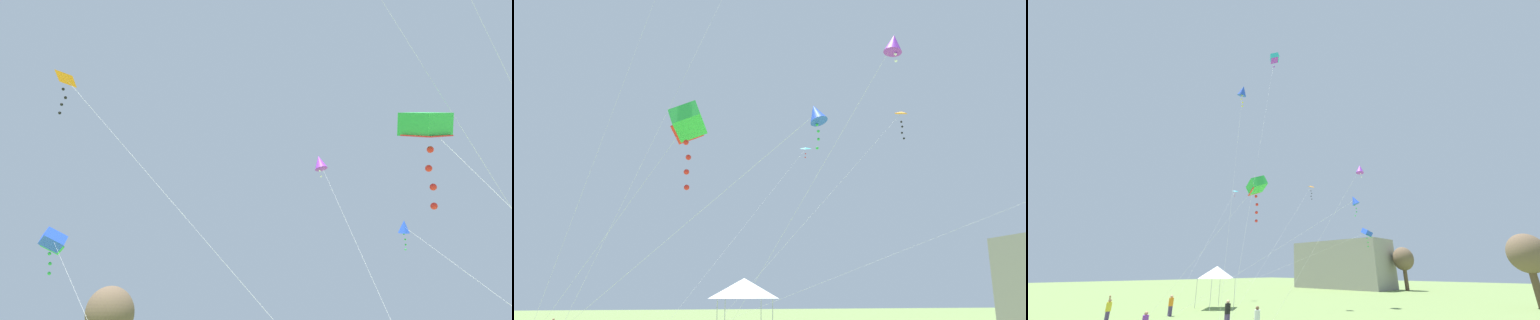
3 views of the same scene
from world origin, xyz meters
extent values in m
cube|color=gray|center=(-18.99, 48.28, 5.14)|extent=(22.08, 9.05, 10.27)
cylinder|color=brown|center=(17.09, 32.11, 1.98)|extent=(0.72, 0.72, 3.97)
ellipsoid|color=brown|center=(17.09, 32.11, 5.70)|extent=(3.89, 3.89, 4.33)
cylinder|color=brown|center=(-5.46, 51.14, 2.14)|extent=(0.78, 0.78, 4.29)
ellipsoid|color=brown|center=(-5.46, 51.14, 6.16)|extent=(4.21, 4.21, 4.68)
cylinder|color=#B7B7BC|center=(-9.95, 6.24, 1.51)|extent=(0.05, 0.05, 3.02)
cylinder|color=#B7B7BC|center=(-6.93, 6.24, 1.51)|extent=(0.05, 0.05, 3.02)
cylinder|color=#B7B7BC|center=(-9.95, 9.26, 1.51)|extent=(0.05, 0.05, 3.02)
cylinder|color=#B7B7BC|center=(-6.93, 9.26, 1.51)|extent=(0.05, 0.05, 3.02)
pyramid|color=white|center=(-8.44, 7.75, 3.67)|extent=(3.35, 3.35, 1.30)
cube|color=#473860|center=(1.56, 2.52, 0.42)|extent=(0.40, 0.22, 0.84)
cylinder|color=black|center=(1.56, 2.52, 1.18)|extent=(0.42, 0.42, 0.69)
sphere|color=tan|center=(1.56, 2.52, 1.65)|extent=(0.26, 0.26, 0.26)
cylinder|color=white|center=(5.04, 2.48, 1.07)|extent=(0.38, 0.38, 0.63)
sphere|color=brown|center=(5.04, 2.48, 1.50)|extent=(0.24, 0.24, 0.24)
cube|color=#473860|center=(-6.53, -3.32, 0.40)|extent=(0.39, 0.21, 0.81)
cylinder|color=yellow|center=(-6.53, -3.32, 1.14)|extent=(0.41, 0.41, 0.67)
sphere|color=tan|center=(-6.53, -3.32, 1.59)|extent=(0.25, 0.25, 0.25)
cylinder|color=tan|center=(-6.49, -3.36, 1.69)|extent=(0.25, 0.25, 0.59)
sphere|color=tan|center=(1.53, -3.48, 1.40)|extent=(0.22, 0.22, 0.22)
cube|color=#473860|center=(-6.37, 1.78, 0.41)|extent=(0.40, 0.22, 0.83)
cylinder|color=orange|center=(-6.37, 1.78, 1.17)|extent=(0.42, 0.42, 0.68)
sphere|color=tan|center=(-6.37, 1.78, 1.63)|extent=(0.26, 0.26, 0.26)
cylinder|color=silver|center=(0.41, 9.04, 6.84)|extent=(1.93, 12.91, 13.69)
pyramid|color=orange|center=(-0.53, 15.49, 13.74)|extent=(0.85, 0.62, 0.36)
sphere|color=black|center=(-0.61, 15.50, 13.18)|extent=(0.12, 0.12, 0.12)
sphere|color=black|center=(-0.47, 15.46, 12.83)|extent=(0.12, 0.12, 0.12)
sphere|color=black|center=(-0.59, 15.48, 12.48)|extent=(0.12, 0.12, 0.12)
sphere|color=black|center=(-0.56, 15.56, 12.13)|extent=(0.12, 0.12, 0.12)
cylinder|color=silver|center=(-1.58, 11.19, 4.10)|extent=(10.22, 19.43, 8.19)
cube|color=blue|center=(3.53, 20.90, 8.19)|extent=(1.40, 1.32, 1.20)
cube|color=green|center=(3.53, 20.90, 7.88)|extent=(1.09, 1.16, 0.69)
sphere|color=green|center=(3.45, 20.91, 7.50)|extent=(0.17, 0.17, 0.17)
sphere|color=green|center=(3.55, 20.91, 7.02)|extent=(0.17, 0.17, 0.17)
sphere|color=green|center=(3.54, 20.85, 6.55)|extent=(0.17, 0.17, 0.17)
cylinder|color=silver|center=(-10.96, 8.10, 7.93)|extent=(9.71, 13.28, 15.85)
pyramid|color=#2DBCD1|center=(-15.79, 14.73, 15.90)|extent=(0.88, 0.97, 0.38)
sphere|color=red|center=(-15.84, 14.71, 15.39)|extent=(0.11, 0.11, 0.11)
sphere|color=red|center=(-15.86, 14.70, 15.06)|extent=(0.11, 0.11, 0.11)
cylinder|color=silver|center=(2.73, -0.77, 5.11)|extent=(3.54, 6.54, 10.22)
cube|color=green|center=(4.49, 2.50, 10.21)|extent=(1.84, 1.77, 1.50)
cube|color=red|center=(4.49, 2.50, 9.81)|extent=(1.49, 1.50, 0.80)
sphere|color=red|center=(4.51, 2.45, 9.30)|extent=(0.23, 0.23, 0.23)
sphere|color=red|center=(4.51, 2.58, 8.66)|extent=(0.23, 0.23, 0.23)
sphere|color=red|center=(4.55, 2.52, 8.03)|extent=(0.23, 0.23, 0.23)
sphere|color=red|center=(4.51, 2.56, 7.40)|extent=(0.23, 0.23, 0.23)
cylinder|color=silver|center=(7.67, 6.10, 5.95)|extent=(4.67, 6.15, 11.89)
cone|color=purple|center=(9.99, 9.17, 11.89)|extent=(0.87, 0.96, 0.84)
sphere|color=white|center=(10.02, 9.21, 11.47)|extent=(0.10, 0.10, 0.10)
sphere|color=white|center=(10.07, 9.18, 11.18)|extent=(0.10, 0.10, 0.10)
cylinder|color=silver|center=(5.64, -0.54, 9.65)|extent=(4.88, 4.07, 19.29)
cone|color=blue|center=(3.21, 1.49, 19.29)|extent=(1.39, 1.20, 1.23)
sphere|color=yellow|center=(3.20, 1.46, 18.76)|extent=(0.13, 0.13, 0.13)
sphere|color=yellow|center=(3.17, 1.42, 18.39)|extent=(0.13, 0.13, 0.13)
sphere|color=yellow|center=(3.28, 1.51, 18.02)|extent=(0.13, 0.13, 0.13)
sphere|color=yellow|center=(3.26, 1.51, 17.65)|extent=(0.13, 0.13, 0.13)
cylinder|color=silver|center=(6.36, 0.86, 4.21)|extent=(9.87, 9.64, 8.41)
cone|color=blue|center=(11.29, 5.67, 8.41)|extent=(0.69, 0.68, 0.81)
sphere|color=green|center=(11.26, 5.70, 8.06)|extent=(0.09, 0.09, 0.09)
sphere|color=green|center=(11.37, 5.70, 7.82)|extent=(0.09, 0.09, 0.09)
sphere|color=green|center=(11.36, 5.70, 7.58)|extent=(0.09, 0.09, 0.09)
sphere|color=green|center=(11.24, 5.70, 7.34)|extent=(0.09, 0.09, 0.09)
cylinder|color=silver|center=(4.12, 3.08, 14.51)|extent=(7.88, 10.28, 29.02)
cube|color=#2DBCD1|center=(0.19, 8.22, 29.02)|extent=(1.64, 1.65, 0.97)
cube|color=purple|center=(0.19, 8.22, 28.67)|extent=(1.45, 1.41, 0.37)
sphere|color=purple|center=(0.25, 8.14, 28.25)|extent=(0.19, 0.19, 0.19)
sphere|color=purple|center=(0.11, 8.21, 27.72)|extent=(0.19, 0.19, 0.19)
camera|label=1|loc=(-11.30, -1.29, 3.28)|focal=35.00mm
camera|label=2|loc=(24.43, 0.76, 3.12)|focal=35.00mm
camera|label=3|loc=(21.53, -11.51, 3.88)|focal=20.00mm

